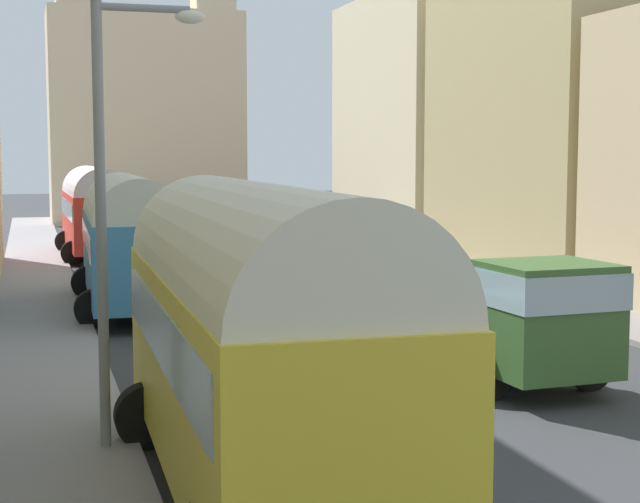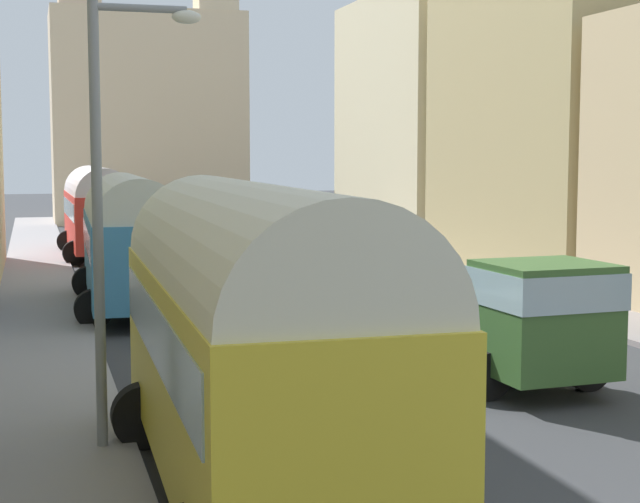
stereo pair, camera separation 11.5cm
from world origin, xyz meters
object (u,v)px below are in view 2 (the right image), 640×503
Objects in this scene: car_1 at (227,233)px; car_2 at (201,222)px; parked_bus_1 at (130,236)px; car_4 at (231,282)px; cargo_truck_0 at (508,318)px; car_3 at (329,344)px; parked_bus_2 at (97,208)px; streetlamp_near at (111,190)px; car_5 at (185,247)px; car_6 at (157,229)px; cargo_truck_1 at (346,260)px; car_0 at (269,244)px; parked_bus_0 at (253,327)px.

car_2 reaches higher than car_1.
car_4 is (2.78, -0.79, -1.31)m from parked_bus_1.
parked_bus_1 is 1.92× the size of car_2.
cargo_truck_0 is 28.11m from car_1.
parked_bus_2 is at bearing 96.61° from car_3.
streetlamp_near is (-7.79, -2.48, 2.69)m from cargo_truck_0.
parked_bus_1 is at bearing -104.13° from car_2.
parked_bus_2 reaches higher than parked_bus_1.
cargo_truck_0 is 1.70× the size of car_1.
parked_bus_2 is 24.94m from car_3.
parked_bus_2 reaches higher than car_5.
parked_bus_2 is 2.19× the size of car_6.
cargo_truck_1 is 10.34m from car_3.
parked_bus_1 is 2.28× the size of car_0.
cargo_truck_1 reaches higher than car_3.
cargo_truck_0 is 21.72m from car_0.
cargo_truck_1 is at bearing 58.97° from streetlamp_near.
parked_bus_1 is 14.65m from parked_bus_2.
car_4 is at bearing -90.97° from car_6.
streetlamp_near is (-7.68, -30.58, 3.24)m from car_1.
parked_bus_0 reaches higher than car_4.
car_2 is at bearing 90.24° from cargo_truck_0.
car_4 is 19.87m from car_6.
car_1 is (-0.50, 6.39, -0.02)m from car_0.
parked_bus_0 reaches higher than car_5.
car_3 is 29.17m from car_6.
parked_bus_1 is 6.46m from cargo_truck_1.
parked_bus_2 is at bearing -124.98° from car_6.
car_1 is 1.11× the size of car_4.
car_5 is (3.06, -4.61, -1.37)m from parked_bus_2.
car_6 is at bearing 89.71° from car_5.
cargo_truck_1 is 17.42m from car_1.
car_3 is (-3.38, 0.98, -0.52)m from cargo_truck_0.
car_4 is at bearing 108.71° from cargo_truck_0.
car_5 is (-3.58, -0.61, 0.03)m from car_0.
parked_bus_1 is 12.74m from cargo_truck_0.
car_0 is (0.26, 11.02, -0.52)m from cargo_truck_1.
car_0 is 1.01× the size of car_4.
parked_bus_2 is (-0.00, 30.76, -0.13)m from parked_bus_0.
streetlamp_near is at bearing -96.45° from parked_bus_1.
cargo_truck_0 reaches higher than car_4.
cargo_truck_0 is at bearing 38.91° from parked_bus_0.
car_0 is at bearing -85.51° from car_1.
parked_bus_0 reaches higher than car_6.
cargo_truck_0 is at bearing -71.29° from car_4.
cargo_truck_1 is 1.91× the size of car_6.
parked_bus_1 is at bearing -99.27° from car_6.
car_4 reaches higher than car_1.
car_1 is (6.14, 33.14, -1.55)m from parked_bus_0.
parked_bus_2 is 5.58m from car_6.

